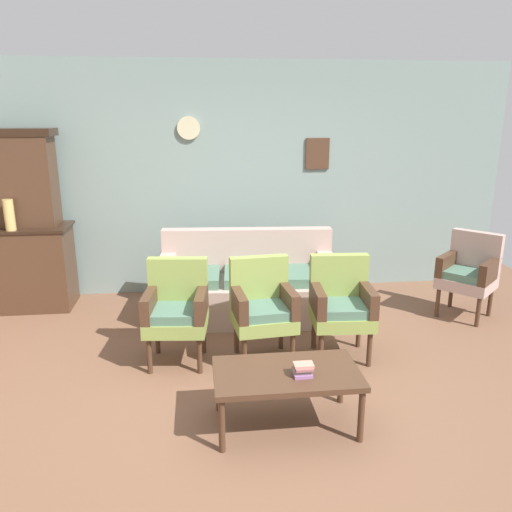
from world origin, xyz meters
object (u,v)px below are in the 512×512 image
book_stack_on_table (303,370)px  wingback_chair_by_fireplace (469,271)px  side_cabinet (20,267)px  armchair_by_doorway (263,305)px  armchair_row_middle (177,307)px  coffee_table (287,377)px  vase_on_cabinet (9,215)px  armchair_near_couch_end (341,303)px  floral_couch (248,287)px

book_stack_on_table → wingback_chair_by_fireplace: bearing=40.2°
side_cabinet → armchair_by_doorway: side_cabinet is taller
armchair_row_middle → coffee_table: bearing=-54.1°
vase_on_cabinet → book_stack_on_table: size_ratio=2.34×
vase_on_cabinet → book_stack_on_table: bearing=-43.1°
armchair_near_couch_end → wingback_chair_by_fireplace: 1.77m
side_cabinet → armchair_row_middle: side_cabinet is taller
armchair_near_couch_end → wingback_chair_by_fireplace: bearing=25.0°
floral_couch → armchair_near_couch_end: same height
coffee_table → book_stack_on_table: (0.10, -0.07, 0.09)m
coffee_table → book_stack_on_table: size_ratio=7.17×
vase_on_cabinet → wingback_chair_by_fireplace: (4.79, -0.61, -0.59)m
armchair_near_couch_end → armchair_by_doorway: bearing=178.4°
side_cabinet → floral_couch: side_cabinet is taller
armchair_near_couch_end → book_stack_on_table: (-0.57, -1.09, -0.04)m
coffee_table → wingback_chair_by_fireplace: bearing=37.8°
floral_couch → wingback_chair_by_fireplace: (2.34, -0.26, 0.17)m
armchair_near_couch_end → book_stack_on_table: size_ratio=6.45×
armchair_by_doorway → armchair_near_couch_end: 0.70m
armchair_by_doorway → book_stack_on_table: 1.12m
vase_on_cabinet → book_stack_on_table: (2.61, -2.44, -0.63)m
side_cabinet → armchair_row_middle: 2.31m
side_cabinet → floral_couch: (2.48, -0.54, -0.14)m
armchair_row_middle → floral_couch: bearing=53.3°
floral_couch → book_stack_on_table: size_ratio=13.63×
armchair_by_doorway → floral_couch: bearing=91.9°
armchair_by_doorway → wingback_chair_by_fireplace: size_ratio=1.00×
armchair_row_middle → coffee_table: 1.33m
armchair_by_doorway → wingback_chair_by_fireplace: (2.31, 0.73, 0.00)m
floral_couch → book_stack_on_table: floral_couch is taller
wingback_chair_by_fireplace → armchair_near_couch_end: bearing=-155.0°
armchair_row_middle → book_stack_on_table: size_ratio=6.45×
armchair_row_middle → wingback_chair_by_fireplace: 3.13m
armchair_near_couch_end → wingback_chair_by_fireplace: same height
floral_couch → wingback_chair_by_fireplace: same height
coffee_table → book_stack_on_table: bearing=-37.1°
book_stack_on_table → floral_couch: bearing=94.4°
floral_couch → coffee_table: 2.03m
armchair_near_couch_end → wingback_chair_by_fireplace: size_ratio=1.00×
armchair_row_middle → vase_on_cabinet: bearing=143.2°
floral_couch → armchair_by_doorway: size_ratio=2.11×
vase_on_cabinet → armchair_by_doorway: size_ratio=0.36×
book_stack_on_table → coffee_table: bearing=142.9°
side_cabinet → armchair_by_doorway: bearing=-31.2°
armchair_by_doorway → vase_on_cabinet: bearing=151.7°
vase_on_cabinet → armchair_near_couch_end: (3.18, -1.36, -0.59)m
vase_on_cabinet → floral_couch: size_ratio=0.17×
vase_on_cabinet → book_stack_on_table: vase_on_cabinet is taller
side_cabinet → coffee_table: (2.55, -2.56, -0.09)m
vase_on_cabinet → coffee_table: bearing=-43.3°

